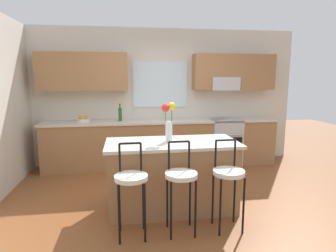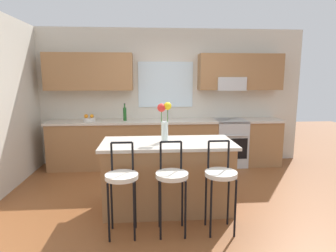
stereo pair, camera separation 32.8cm
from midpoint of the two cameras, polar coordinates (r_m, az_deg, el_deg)
ground_plane at (r=4.21m, az=3.71°, el=-14.85°), size 14.00×14.00×0.00m
back_wall_assembly at (r=5.81m, az=1.39°, el=7.31°), size 5.60×0.50×2.70m
counter_run at (r=5.66m, az=1.39°, el=-3.38°), size 4.56×0.64×0.92m
sink_faucet at (r=5.71m, az=1.82°, el=2.79°), size 0.02×0.13×0.23m
oven_range at (r=5.90m, az=13.76°, el=-3.18°), size 0.60×0.64×0.92m
kitchen_island at (r=3.84m, az=2.44°, el=-9.84°), size 1.72×0.80×0.92m
bar_stool_near at (r=3.19m, az=-6.27°, el=-10.79°), size 0.36×0.36×1.04m
bar_stool_middle at (r=3.21m, az=3.75°, el=-10.58°), size 0.36×0.36×1.04m
bar_stool_far at (r=3.33m, az=13.30°, el=-10.07°), size 0.36×0.36×1.04m
flower_vase at (r=3.69m, az=1.83°, el=1.41°), size 0.18×0.11×0.51m
fruit_bowl_oranges at (r=5.62m, az=-13.89°, el=1.40°), size 0.24×0.24×0.13m
bottle_olive_oil at (r=5.54m, az=-6.95°, el=2.46°), size 0.06×0.06×0.33m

